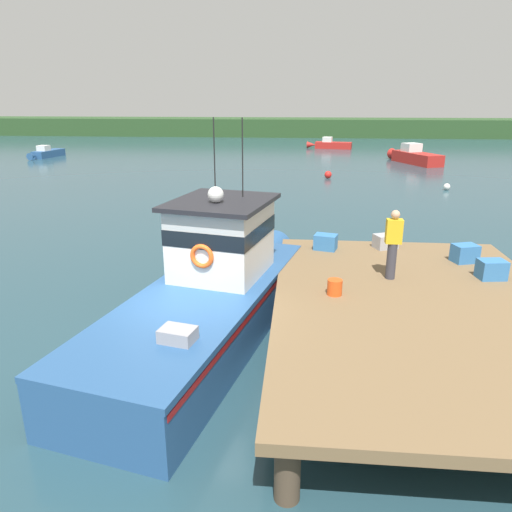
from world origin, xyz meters
The scene contains 16 objects.
ground_plane centered at (0.00, 0.00, 0.00)m, with size 200.00×200.00×0.00m, color #23424C.
dock centered at (4.80, 0.00, 1.07)m, with size 6.00×9.00×1.20m.
main_fishing_boat centered at (0.33, 0.76, 1.01)m, with size 4.29×9.96×4.80m.
crate_stack_near_edge centered at (3.01, 3.59, 1.41)m, with size 0.60×0.44×0.42m, color #3370B2.
crate_single_by_cleat centered at (6.76, 1.64, 1.42)m, with size 0.60×0.44×0.45m, color #3370B2.
crate_single_far centered at (6.52, 2.83, 1.43)m, with size 0.60×0.44×0.46m, color #3370B2.
crate_stack_mid_dock centered at (4.69, 3.87, 1.39)m, with size 0.60×0.44×0.39m, color #9E9EA3.
bait_bucket centered at (3.06, 0.33, 1.37)m, with size 0.32×0.32×0.34m, color #E04C19.
deckhand_by_the_boat centered at (4.42, 1.44, 2.06)m, with size 0.36×0.22×1.63m.
moored_boat_far_left centered at (5.39, 44.01, 0.42)m, with size 4.85×1.92×1.21m.
moored_boat_mid_harbor centered at (-20.92, 33.49, 0.38)m, with size 1.62×4.44×1.11m.
moored_boat_near_channel centered at (11.65, 32.44, 0.55)m, with size 3.58×6.27×1.60m.
mooring_buoy_inshore centered at (10.94, 19.98, 0.19)m, with size 0.39×0.39×0.39m, color silver.
mooring_buoy_outer centered at (4.15, 23.77, 0.24)m, with size 0.49×0.49×0.49m, color red.
mooring_buoy_channel_marker centered at (-0.80, 6.70, 0.19)m, with size 0.37×0.37×0.37m, color red.
far_shoreline centered at (0.00, 62.00, 1.20)m, with size 120.00×8.00×2.40m, color #284723.
Camera 1 is at (2.26, -9.37, 5.23)m, focal length 33.87 mm.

